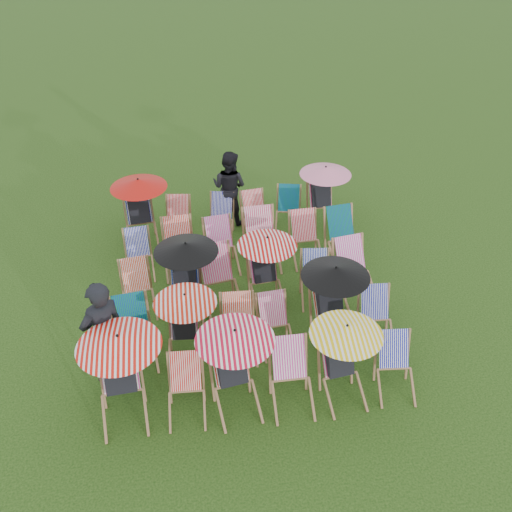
{
  "coord_description": "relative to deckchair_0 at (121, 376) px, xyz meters",
  "views": [
    {
      "loc": [
        -0.94,
        -7.79,
        6.69
      ],
      "look_at": [
        0.17,
        0.18,
        0.9
      ],
      "focal_mm": 40.0,
      "sensor_mm": 36.0,
      "label": 1
    }
  ],
  "objects": [
    {
      "name": "deckchair_28",
      "position": [
        3.22,
        4.55,
        -0.31
      ],
      "size": [
        0.71,
        0.87,
        0.85
      ],
      "rotation": [
        0.0,
        0.0,
        -0.21
      ],
      "color": "#916643",
      "rests_on": "ground"
    },
    {
      "name": "deckchair_15",
      "position": [
        2.39,
        2.27,
        -0.07
      ],
      "size": [
        1.05,
        1.12,
        1.25
      ],
      "rotation": [
        0.0,
        0.0,
        0.12
      ],
      "color": "#916643",
      "rests_on": "ground"
    },
    {
      "name": "deckchair_10",
      "position": [
        3.32,
        1.18,
        -0.04
      ],
      "size": [
        1.11,
        1.2,
        1.32
      ],
      "rotation": [
        0.0,
        0.0,
        0.15
      ],
      "color": "#916643",
      "rests_on": "ground"
    },
    {
      "name": "person_left",
      "position": [
        -0.25,
        0.69,
        0.19
      ],
      "size": [
        0.8,
        0.73,
        1.84
      ],
      "primitive_type": "imported",
      "rotation": [
        0.0,
        0.0,
        3.72
      ],
      "color": "black",
      "rests_on": "ground"
    },
    {
      "name": "deckchair_29",
      "position": [
        3.98,
        4.64,
        -0.05
      ],
      "size": [
        1.09,
        1.13,
        1.29
      ],
      "rotation": [
        0.0,
        0.0,
        0.01
      ],
      "color": "#916643",
      "rests_on": "ground"
    },
    {
      "name": "deckchair_8",
      "position": [
        1.75,
        1.01,
        -0.28
      ],
      "size": [
        0.63,
        0.86,
        0.9
      ],
      "rotation": [
        0.0,
        0.0,
        -0.04
      ],
      "color": "#916643",
      "rests_on": "ground"
    },
    {
      "name": "deckchair_20",
      "position": [
        1.69,
        3.34,
        -0.27
      ],
      "size": [
        0.71,
        0.91,
        0.92
      ],
      "rotation": [
        0.0,
        0.0,
        0.13
      ],
      "color": "#916643",
      "rests_on": "ground"
    },
    {
      "name": "deckchair_4",
      "position": [
        3.16,
        -0.08,
        -0.07
      ],
      "size": [
        1.06,
        1.14,
        1.25
      ],
      "rotation": [
        0.0,
        0.0,
        0.14
      ],
      "color": "#916643",
      "rests_on": "ground"
    },
    {
      "name": "deckchair_1",
      "position": [
        0.88,
        -0.12,
        -0.31
      ],
      "size": [
        0.59,
        0.8,
        0.84
      ],
      "rotation": [
        0.0,
        0.0,
        -0.05
      ],
      "color": "#916643",
      "rests_on": "ground"
    },
    {
      "name": "deckchair_26",
      "position": [
        1.77,
        4.47,
        -0.32
      ],
      "size": [
        0.69,
        0.85,
        0.82
      ],
      "rotation": [
        0.0,
        0.0,
        -0.21
      ],
      "color": "#916643",
      "rests_on": "ground"
    },
    {
      "name": "deckchair_22",
      "position": [
        3.35,
        3.36,
        -0.28
      ],
      "size": [
        0.64,
        0.87,
        0.91
      ],
      "rotation": [
        0.0,
        0.0,
        0.04
      ],
      "color": "#916643",
      "rests_on": "ground"
    },
    {
      "name": "person_rear",
      "position": [
        2.02,
        5.03,
        0.08
      ],
      "size": [
        0.99,
        0.94,
        1.62
      ],
      "primitive_type": "imported",
      "rotation": [
        0.0,
        0.0,
        2.57
      ],
      "color": "black",
      "rests_on": "ground"
    },
    {
      "name": "deckchair_6",
      "position": [
        0.11,
        1.08,
        -0.24
      ],
      "size": [
        0.76,
        0.97,
        0.98
      ],
      "rotation": [
        0.0,
        0.0,
        0.14
      ],
      "color": "#916643",
      "rests_on": "ground"
    },
    {
      "name": "deckchair_2",
      "position": [
        1.58,
        -0.05,
        -0.03
      ],
      "size": [
        1.13,
        1.22,
        1.34
      ],
      "rotation": [
        0.0,
        0.0,
        0.18
      ],
      "color": "#916643",
      "rests_on": "ground"
    },
    {
      "name": "deckchair_25",
      "position": [
        0.87,
        4.45,
        -0.31
      ],
      "size": [
        0.66,
        0.84,
        0.84
      ],
      "rotation": [
        0.0,
        0.0,
        -0.14
      ],
      "color": "#916643",
      "rests_on": "ground"
    },
    {
      "name": "deckchair_24",
      "position": [
        0.14,
        4.51,
        -0.02
      ],
      "size": [
        1.14,
        1.22,
        1.35
      ],
      "rotation": [
        0.0,
        0.0,
        0.13
      ],
      "color": "#916643",
      "rests_on": "ground"
    },
    {
      "name": "deckchair_5",
      "position": [
        3.97,
        -0.11,
        -0.31
      ],
      "size": [
        0.63,
        0.83,
        0.85
      ],
      "rotation": [
        0.0,
        0.0,
        -0.08
      ],
      "color": "#916643",
      "rests_on": "ground"
    },
    {
      "name": "deckchair_0",
      "position": [
        0.0,
        0.0,
        0.0
      ],
      "size": [
        1.17,
        1.24,
        1.39
      ],
      "rotation": [
        0.0,
        0.0,
        0.08
      ],
      "color": "#916643",
      "rests_on": "ground"
    },
    {
      "name": "ground",
      "position": [
        2.05,
        2.15,
        -0.73
      ],
      "size": [
        100.0,
        100.0,
        0.0
      ],
      "primitive_type": "plane",
      "color": "black",
      "rests_on": "ground"
    },
    {
      "name": "deckchair_16",
      "position": [
        3.27,
        2.13,
        -0.31
      ],
      "size": [
        0.64,
        0.83,
        0.85
      ],
      "rotation": [
        0.0,
        0.0,
        -0.1
      ],
      "color": "#916643",
      "rests_on": "ground"
    },
    {
      "name": "deckchair_17",
      "position": [
        4.0,
        2.17,
        -0.24
      ],
      "size": [
        0.8,
        1.01,
        0.99
      ],
      "rotation": [
        0.0,
        0.0,
        0.17
      ],
      "color": "#916643",
      "rests_on": "ground"
    },
    {
      "name": "deckchair_18",
      "position": [
        0.11,
        3.34,
        -0.32
      ],
      "size": [
        0.6,
        0.8,
        0.82
      ],
      "rotation": [
        0.0,
        0.0,
        0.08
      ],
      "color": "#916643",
      "rests_on": "ground"
    },
    {
      "name": "deckchair_23",
      "position": [
        4.09,
        3.28,
        -0.24
      ],
      "size": [
        0.75,
        0.96,
        0.98
      ],
      "rotation": [
        0.0,
        0.0,
        0.12
      ],
      "color": "#916643",
      "rests_on": "ground"
    },
    {
      "name": "deckchair_21",
      "position": [
        2.47,
        3.36,
        -0.22
      ],
      "size": [
        0.73,
        0.98,
        1.03
      ],
      "rotation": [
        0.0,
        0.0,
        0.05
      ],
      "color": "#916643",
      "rests_on": "ground"
    },
    {
      "name": "deckchair_3",
      "position": [
        2.39,
        -0.14,
        -0.27
      ],
      "size": [
        0.62,
        0.87,
        0.93
      ],
      "rotation": [
        0.0,
        0.0,
        0.01
      ],
      "color": "#916643",
      "rests_on": "ground"
    },
    {
      "name": "deckchair_11",
      "position": [
        4.02,
        0.97,
        -0.3
      ],
      "size": [
        0.62,
        0.82,
        0.86
      ],
      "rotation": [
        0.0,
        0.0,
        -0.06
      ],
      "color": "#916643",
      "rests_on": "ground"
    },
    {
      "name": "deckchair_19",
      "position": [
        0.88,
        3.36,
        -0.25
      ],
      "size": [
        0.68,
        0.92,
        0.96
      ],
      "rotation": [
        0.0,
        0.0,
        0.05
      ],
      "color": "#916643",
      "rests_on": "ground"
    },
    {
      "name": "deckchair_13",
      "position": [
        0.97,
        2.2,
        -0.04
      ],
      "size": [
        1.1,
        1.15,
        1.31
      ],
      "rotation": [
        0.0,
        0.0,
        -0.03
      ],
      "color": "#916643",
      "rests_on": "ground"
    },
    {
      "name": "deckchair_12",
      "position": [
        0.13,
        2.27,
        -0.3
      ],
      "size": [
        0.67,
        0.86,
        0.86
      ],
      "rotation": [
        0.0,
        0.0,
        0.13
      ],
      "color": "#916643",
      "rests_on": "ground"
    },
    {
      "name": "deckchair_9",
      "position": [
        2.36,
        1.05,
        -0.31
      ],
      "size": [
        0.62,
        0.82,
        0.84
      ],
      "rotation": [
        0.0,
        0.0,
        0.09
      ],
      "color": "#916643",
      "rests_on": "ground"
    },
    {
      "name": "deckchair_27",
      "position": [
        2.51,
        4.44,
        -0.31
      ],
      "size": [
        0.66,
        0.84,
        0.84
      ],
      "rotation": [
        0.0,
        0.0,
        0.14
      ],
      "color": "#916643",
      "rests_on": "ground"
    },
    {
      "name": "deckchair_7",
      "position": [
        0.91,
        1.03,
        -0.12
      ],
      "size": [
        0.99,
        1.03,
        1.17
      ],
      "rotation": [
        0.0,
        0.0,
        -0.08
      ],
      "color": "#916643",
      "rests_on": "ground"
    },
    {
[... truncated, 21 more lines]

